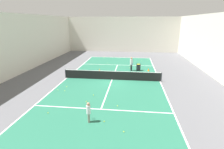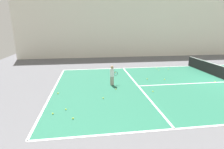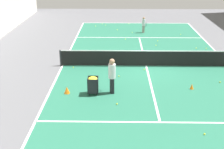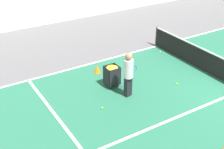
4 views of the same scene
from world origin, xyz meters
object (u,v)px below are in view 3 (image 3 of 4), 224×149
object	(u,v)px
training_cone_1	(192,86)
training_cone_0	(67,90)
coach_at_net	(112,74)
ball_cart	(93,82)
tennis_net	(147,58)
player_near_baseline	(144,24)

from	to	relation	value
training_cone_1	training_cone_0	bearing A→B (deg)	5.80
coach_at_net	training_cone_1	xyz separation A→B (m)	(-3.93, -0.52, -0.85)
ball_cart	training_cone_1	bearing A→B (deg)	-172.23
tennis_net	player_near_baseline	distance (m)	8.26
training_cone_1	player_near_baseline	bearing A→B (deg)	-82.51
tennis_net	ball_cart	size ratio (longest dim) A/B	11.91
ball_cart	training_cone_1	world-z (taller)	ball_cart
player_near_baseline	ball_cart	world-z (taller)	player_near_baseline
tennis_net	training_cone_1	distance (m)	3.85
ball_cart	player_near_baseline	bearing A→B (deg)	-105.21
tennis_net	coach_at_net	xyz separation A→B (m)	(1.97, 3.81, 0.49)
player_near_baseline	coach_at_net	xyz separation A→B (m)	(2.42, 12.05, 0.24)
player_near_baseline	coach_at_net	bearing A→B (deg)	-32.18
coach_at_net	ball_cart	world-z (taller)	coach_at_net
coach_at_net	ball_cart	distance (m)	0.99
training_cone_0	coach_at_net	bearing A→B (deg)	-177.48
tennis_net	player_near_baseline	world-z (taller)	player_near_baseline
ball_cart	training_cone_0	world-z (taller)	ball_cart
tennis_net	player_near_baseline	xyz separation A→B (m)	(-0.45, -8.24, 0.26)
ball_cart	training_cone_1	distance (m)	4.90
tennis_net	training_cone_0	xyz separation A→B (m)	(4.12, 3.91, -0.32)
ball_cart	training_cone_1	size ratio (longest dim) A/B	3.22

